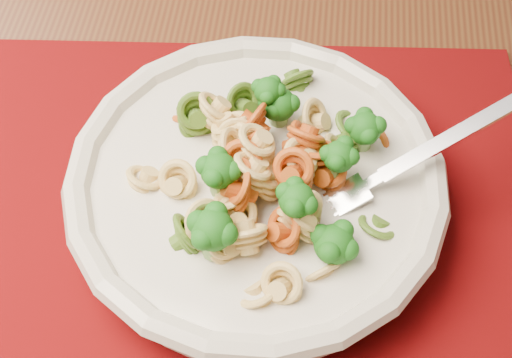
# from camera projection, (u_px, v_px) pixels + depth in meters

# --- Properties ---
(dining_table) EXTENTS (1.35, 0.96, 0.78)m
(dining_table) POSITION_uv_depth(u_px,v_px,m) (293.00, 157.00, 0.72)
(dining_table) COLOR #4E2E15
(dining_table) RESTS_ON ground
(placemat) EXTENTS (0.52, 0.44, 0.00)m
(placemat) POSITION_uv_depth(u_px,v_px,m) (236.00, 219.00, 0.53)
(placemat) COLOR #540307
(placemat) RESTS_ON dining_table
(pasta_bowl) EXTENTS (0.27, 0.27, 0.05)m
(pasta_bowl) POSITION_uv_depth(u_px,v_px,m) (256.00, 186.00, 0.51)
(pasta_bowl) COLOR beige
(pasta_bowl) RESTS_ON placemat
(pasta_broccoli_heap) EXTENTS (0.23, 0.23, 0.06)m
(pasta_broccoli_heap) POSITION_uv_depth(u_px,v_px,m) (256.00, 174.00, 0.50)
(pasta_broccoli_heap) COLOR #E5C371
(pasta_broccoli_heap) RESTS_ON pasta_bowl
(fork) EXTENTS (0.16, 0.13, 0.08)m
(fork) POSITION_uv_depth(u_px,v_px,m) (349.00, 195.00, 0.49)
(fork) COLOR silver
(fork) RESTS_ON pasta_bowl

